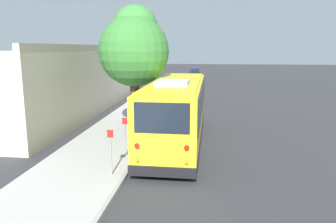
{
  "coord_description": "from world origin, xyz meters",
  "views": [
    {
      "loc": [
        -15.47,
        -0.98,
        4.67
      ],
      "look_at": [
        1.62,
        0.97,
        1.3
      ],
      "focal_mm": 35.0,
      "sensor_mm": 36.0,
      "label": 1
    }
  ],
  "objects_px": {
    "sign_post_far": "(125,136)",
    "sign_post_near": "(111,152)",
    "parked_sedan_blue": "(195,72)",
    "fire_hydrant": "(155,109)",
    "shuttle_bus": "(177,109)",
    "street_tree": "(134,47)",
    "parked_sedan_white": "(189,87)",
    "parked_sedan_black": "(195,76)",
    "parked_sedan_tan": "(185,97)",
    "parked_sedan_maroon": "(192,81)"
  },
  "relations": [
    {
      "from": "sign_post_far",
      "to": "sign_post_near",
      "type": "bearing_deg",
      "value": 180.0
    },
    {
      "from": "parked_sedan_tan",
      "to": "sign_post_far",
      "type": "relative_size",
      "value": 2.82
    },
    {
      "from": "parked_sedan_blue",
      "to": "fire_hydrant",
      "type": "distance_m",
      "value": 33.44
    },
    {
      "from": "parked_sedan_white",
      "to": "sign_post_near",
      "type": "relative_size",
      "value": 2.59
    },
    {
      "from": "street_tree",
      "to": "fire_hydrant",
      "type": "xyz_separation_m",
      "value": [
        4.39,
        -0.44,
        -4.16
      ]
    },
    {
      "from": "parked_sedan_black",
      "to": "street_tree",
      "type": "height_order",
      "value": "street_tree"
    },
    {
      "from": "parked_sedan_maroon",
      "to": "street_tree",
      "type": "height_order",
      "value": "street_tree"
    },
    {
      "from": "shuttle_bus",
      "to": "sign_post_far",
      "type": "height_order",
      "value": "shuttle_bus"
    },
    {
      "from": "parked_sedan_white",
      "to": "sign_post_far",
      "type": "xyz_separation_m",
      "value": [
        -21.21,
        1.59,
        0.39
      ]
    },
    {
      "from": "parked_sedan_maroon",
      "to": "sign_post_near",
      "type": "bearing_deg",
      "value": 178.46
    },
    {
      "from": "sign_post_near",
      "to": "fire_hydrant",
      "type": "relative_size",
      "value": 2.06
    },
    {
      "from": "parked_sedan_white",
      "to": "sign_post_near",
      "type": "distance_m",
      "value": 23.38
    },
    {
      "from": "sign_post_far",
      "to": "parked_sedan_blue",
      "type": "bearing_deg",
      "value": -2.06
    },
    {
      "from": "sign_post_near",
      "to": "sign_post_far",
      "type": "bearing_deg",
      "value": 0.0
    },
    {
      "from": "parked_sedan_tan",
      "to": "parked_sedan_white",
      "type": "bearing_deg",
      "value": 4.85
    },
    {
      "from": "shuttle_bus",
      "to": "sign_post_near",
      "type": "distance_m",
      "value": 5.14
    },
    {
      "from": "sign_post_near",
      "to": "fire_hydrant",
      "type": "bearing_deg",
      "value": 0.28
    },
    {
      "from": "parked_sedan_blue",
      "to": "fire_hydrant",
      "type": "xyz_separation_m",
      "value": [
        -33.4,
        1.57,
        -0.06
      ]
    },
    {
      "from": "parked_sedan_tan",
      "to": "parked_sedan_maroon",
      "type": "xyz_separation_m",
      "value": [
        13.45,
        0.02,
        0.01
      ]
    },
    {
      "from": "parked_sedan_maroon",
      "to": "sign_post_far",
      "type": "xyz_separation_m",
      "value": [
        -27.6,
        1.66,
        0.38
      ]
    },
    {
      "from": "parked_sedan_tan",
      "to": "parked_sedan_blue",
      "type": "xyz_separation_m",
      "value": [
        28.04,
        0.16,
        0.01
      ]
    },
    {
      "from": "parked_sedan_black",
      "to": "street_tree",
      "type": "bearing_deg",
      "value": 176.63
    },
    {
      "from": "sign_post_far",
      "to": "fire_hydrant",
      "type": "bearing_deg",
      "value": 0.35
    },
    {
      "from": "parked_sedan_tan",
      "to": "sign_post_far",
      "type": "bearing_deg",
      "value": 177.3
    },
    {
      "from": "shuttle_bus",
      "to": "fire_hydrant",
      "type": "xyz_separation_m",
      "value": [
        6.21,
        2.0,
        -1.19
      ]
    },
    {
      "from": "sign_post_near",
      "to": "parked_sedan_white",
      "type": "bearing_deg",
      "value": -3.9
    },
    {
      "from": "parked_sedan_white",
      "to": "parked_sedan_black",
      "type": "bearing_deg",
      "value": 0.27
    },
    {
      "from": "parked_sedan_tan",
      "to": "fire_hydrant",
      "type": "relative_size",
      "value": 5.77
    },
    {
      "from": "parked_sedan_black",
      "to": "sign_post_near",
      "type": "bearing_deg",
      "value": 178.15
    },
    {
      "from": "parked_sedan_black",
      "to": "sign_post_far",
      "type": "bearing_deg",
      "value": 177.99
    },
    {
      "from": "shuttle_bus",
      "to": "street_tree",
      "type": "relative_size",
      "value": 1.49
    },
    {
      "from": "parked_sedan_white",
      "to": "sign_post_near",
      "type": "xyz_separation_m",
      "value": [
        -23.32,
        1.59,
        0.4
      ]
    },
    {
      "from": "parked_sedan_maroon",
      "to": "parked_sedan_black",
      "type": "bearing_deg",
      "value": 0.72
    },
    {
      "from": "parked_sedan_maroon",
      "to": "parked_sedan_blue",
      "type": "height_order",
      "value": "same"
    },
    {
      "from": "parked_sedan_tan",
      "to": "parked_sedan_blue",
      "type": "distance_m",
      "value": 28.04
    },
    {
      "from": "parked_sedan_tan",
      "to": "street_tree",
      "type": "bearing_deg",
      "value": 171.49
    },
    {
      "from": "parked_sedan_black",
      "to": "parked_sedan_blue",
      "type": "height_order",
      "value": "parked_sedan_blue"
    },
    {
      "from": "street_tree",
      "to": "parked_sedan_black",
      "type": "bearing_deg",
      "value": -4.28
    },
    {
      "from": "street_tree",
      "to": "sign_post_near",
      "type": "distance_m",
      "value": 7.51
    },
    {
      "from": "parked_sedan_maroon",
      "to": "parked_sedan_black",
      "type": "distance_m",
      "value": 7.07
    },
    {
      "from": "parked_sedan_blue",
      "to": "sign_post_near",
      "type": "height_order",
      "value": "sign_post_near"
    },
    {
      "from": "parked_sedan_blue",
      "to": "parked_sedan_maroon",
      "type": "bearing_deg",
      "value": -177.29
    },
    {
      "from": "parked_sedan_blue",
      "to": "parked_sedan_black",
      "type": "bearing_deg",
      "value": -175.9
    },
    {
      "from": "parked_sedan_white",
      "to": "shuttle_bus",
      "type": "bearing_deg",
      "value": -177.83
    },
    {
      "from": "parked_sedan_maroon",
      "to": "fire_hydrant",
      "type": "height_order",
      "value": "parked_sedan_maroon"
    },
    {
      "from": "shuttle_bus",
      "to": "parked_sedan_blue",
      "type": "relative_size",
      "value": 2.33
    },
    {
      "from": "shuttle_bus",
      "to": "street_tree",
      "type": "xyz_separation_m",
      "value": [
        1.82,
        2.44,
        2.97
      ]
    },
    {
      "from": "parked_sedan_black",
      "to": "sign_post_near",
      "type": "distance_m",
      "value": 36.83
    },
    {
      "from": "parked_sedan_tan",
      "to": "parked_sedan_black",
      "type": "distance_m",
      "value": 20.52
    },
    {
      "from": "parked_sedan_white",
      "to": "parked_sedan_blue",
      "type": "bearing_deg",
      "value": 1.25
    }
  ]
}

